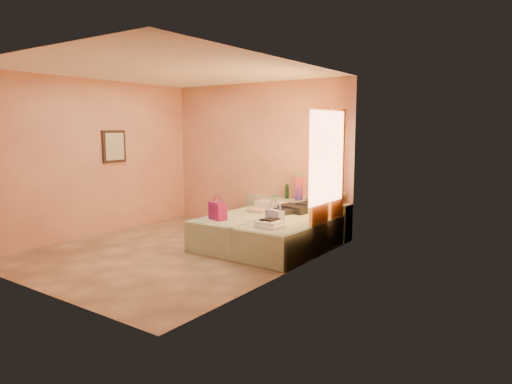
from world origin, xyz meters
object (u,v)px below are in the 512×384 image
at_px(bed_right, 292,236).
at_px(water_bottle, 287,192).
at_px(magenta_handbag, 218,211).
at_px(headboard_ledge, 297,217).
at_px(blue_handbag, 275,216).
at_px(flower_vase, 340,195).
at_px(bed_left, 246,229).
at_px(towel_stack, 270,225).
at_px(green_book, 312,200).

xyz_separation_m(bed_right, water_bottle, (-0.74, 1.04, 0.53)).
bearing_deg(magenta_handbag, headboard_ledge, 92.07).
height_order(headboard_ledge, blue_handbag, blue_handbag).
relative_size(headboard_ledge, flower_vase, 7.28).
bearing_deg(bed_left, bed_right, 0.26).
bearing_deg(towel_stack, flower_vase, 80.51).
xyz_separation_m(flower_vase, towel_stack, (-0.29, -1.75, -0.24)).
relative_size(flower_vase, blue_handbag, 0.92).
distance_m(green_book, flower_vase, 0.57).
xyz_separation_m(headboard_ledge, flower_vase, (0.83, 0.03, 0.47)).
bearing_deg(flower_vase, bed_left, -137.99).
relative_size(bed_left, water_bottle, 7.81).
relative_size(bed_left, flower_vase, 7.10).
relative_size(bed_right, blue_handbag, 6.55).
bearing_deg(green_book, bed_left, -121.80).
height_order(water_bottle, green_book, water_bottle).
height_order(headboard_ledge, magenta_handbag, magenta_handbag).
distance_m(magenta_handbag, towel_stack, 1.02).
bearing_deg(water_bottle, bed_left, -98.89).
bearing_deg(headboard_ledge, green_book, 13.36).
bearing_deg(green_book, magenta_handbag, -114.99).
height_order(bed_left, water_bottle, water_bottle).
relative_size(water_bottle, towel_stack, 0.73).
height_order(blue_handbag, towel_stack, blue_handbag).
bearing_deg(green_book, flower_vase, -4.98).
distance_m(bed_right, towel_stack, 0.73).
bearing_deg(headboard_ledge, water_bottle, -178.10).
distance_m(blue_handbag, towel_stack, 0.39).
relative_size(water_bottle, green_book, 1.42).
xyz_separation_m(water_bottle, towel_stack, (0.75, -1.71, -0.23)).
height_order(headboard_ledge, water_bottle, water_bottle).
xyz_separation_m(blue_handbag, towel_stack, (0.14, -0.36, -0.05)).
height_order(water_bottle, flower_vase, flower_vase).
xyz_separation_m(water_bottle, blue_handbag, (0.60, -1.35, -0.18)).
distance_m(magenta_handbag, blue_handbag, 0.93).
bearing_deg(flower_vase, bed_right, -105.58).
xyz_separation_m(bed_right, magenta_handbag, (-1.00, -0.63, 0.39)).
distance_m(green_book, towel_stack, 1.80).
bearing_deg(bed_right, water_bottle, 125.50).
distance_m(headboard_ledge, bed_right, 1.18).
relative_size(headboard_ledge, magenta_handbag, 6.78).
xyz_separation_m(bed_right, blue_handbag, (-0.13, -0.31, 0.35)).
bearing_deg(towel_stack, magenta_handbag, 177.89).
distance_m(flower_vase, towel_stack, 1.79).
xyz_separation_m(water_bottle, green_book, (0.48, 0.07, -0.11)).
relative_size(green_book, magenta_handbag, 0.60).
bearing_deg(water_bottle, blue_handbag, -65.91).
distance_m(bed_right, green_book, 1.22).
xyz_separation_m(headboard_ledge, magenta_handbag, (-0.48, -1.68, 0.32)).
bearing_deg(bed_left, water_bottle, 81.37).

